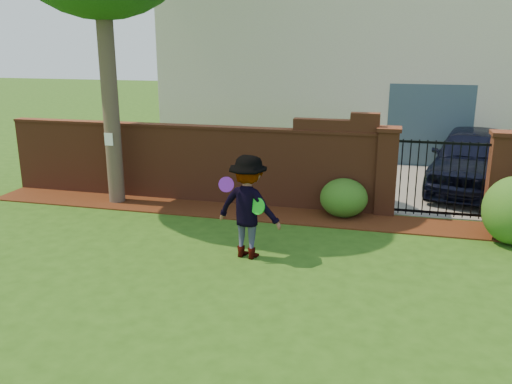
% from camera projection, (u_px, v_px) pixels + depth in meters
% --- Properties ---
extents(ground, '(80.00, 80.00, 0.01)m').
position_uv_depth(ground, '(220.00, 279.00, 8.42)').
color(ground, '#264C13').
rests_on(ground, ground).
extents(mulch_bed, '(11.10, 1.08, 0.03)m').
position_uv_depth(mulch_bed, '(226.00, 211.00, 11.75)').
color(mulch_bed, '#39180A').
rests_on(mulch_bed, ground).
extents(brick_wall, '(8.70, 0.31, 2.16)m').
position_uv_depth(brick_wall, '(190.00, 161.00, 12.37)').
color(brick_wall, brown).
rests_on(brick_wall, ground).
extents(pillar_left, '(0.50, 0.50, 1.88)m').
position_uv_depth(pillar_left, '(387.00, 171.00, 11.32)').
color(pillar_left, brown).
rests_on(pillar_left, ground).
extents(pillar_right, '(0.50, 0.50, 1.88)m').
position_uv_depth(pillar_right, '(499.00, 177.00, 10.79)').
color(pillar_right, brown).
rests_on(pillar_right, ground).
extents(iron_gate, '(1.78, 0.03, 1.60)m').
position_uv_depth(iron_gate, '(441.00, 179.00, 11.08)').
color(iron_gate, black).
rests_on(iron_gate, ground).
extents(driveway, '(3.20, 8.00, 0.01)m').
position_uv_depth(driveway, '(428.00, 174.00, 15.04)').
color(driveway, slate).
rests_on(driveway, ground).
extents(house, '(12.40, 6.40, 6.30)m').
position_uv_depth(house, '(354.00, 54.00, 18.51)').
color(house, beige).
rests_on(house, ground).
extents(car, '(2.72, 4.85, 1.56)m').
position_uv_depth(car, '(471.00, 161.00, 13.11)').
color(car, black).
rests_on(car, ground).
extents(paper_notice, '(0.20, 0.01, 0.28)m').
position_uv_depth(paper_notice, '(109.00, 139.00, 11.86)').
color(paper_notice, white).
rests_on(paper_notice, tree).
extents(shrub_left, '(1.00, 1.00, 0.82)m').
position_uv_depth(shrub_left, '(344.00, 198.00, 11.31)').
color(shrub_left, '#1E5519').
rests_on(shrub_left, ground).
extents(man, '(1.26, 0.89, 1.78)m').
position_uv_depth(man, '(247.00, 207.00, 9.05)').
color(man, gray).
rests_on(man, ground).
extents(frisbee_purple, '(0.27, 0.13, 0.25)m').
position_uv_depth(frisbee_purple, '(226.00, 184.00, 8.83)').
color(frisbee_purple, purple).
rests_on(frisbee_purple, man).
extents(frisbee_green, '(0.29, 0.17, 0.29)m').
position_uv_depth(frisbee_green, '(257.00, 206.00, 8.82)').
color(frisbee_green, green).
rests_on(frisbee_green, man).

